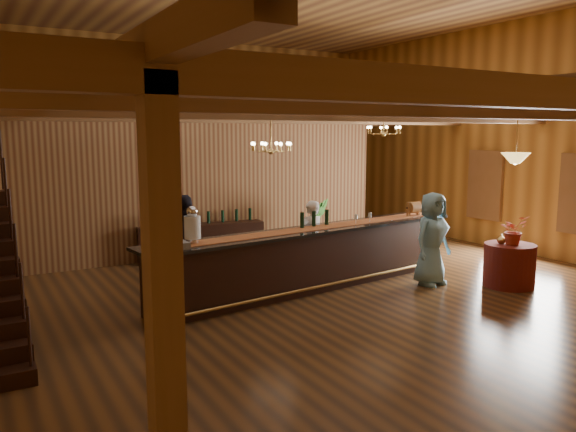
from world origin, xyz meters
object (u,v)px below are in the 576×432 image
raffle_drum (414,208)px  chandelier_left (271,146)px  floor_plant (315,226)px  round_table (509,265)px  tasting_bar (313,258)px  beverage_dispenser (192,226)px  backbar_shelf (202,241)px  pendant_lamp (515,158)px  chandelier_right (384,130)px  bartender (311,239)px  guest (432,239)px  staff_second (181,245)px

raffle_drum → chandelier_left: size_ratio=0.42×
floor_plant → round_table: bearing=-71.1°
tasting_bar → beverage_dispenser: bearing=178.7°
tasting_bar → round_table: 3.69m
backbar_shelf → round_table: bearing=-43.0°
floor_plant → raffle_drum: bearing=-68.9°
floor_plant → beverage_dispenser: bearing=-145.1°
chandelier_left → beverage_dispenser: bearing=-146.1°
floor_plant → pendant_lamp: bearing=-71.1°
tasting_bar → chandelier_right: bearing=21.8°
bartender → guest: 2.32m
beverage_dispenser → chandelier_left: chandelier_left is taller
beverage_dispenser → raffle_drum: bearing=6.0°
tasting_bar → staff_second: staff_second is taller
beverage_dispenser → round_table: size_ratio=0.65×
tasting_bar → chandelier_right: 4.10m
pendant_lamp → backbar_shelf: bearing=129.0°
backbar_shelf → beverage_dispenser: bearing=-105.2°
guest → pendant_lamp: bearing=-44.0°
tasting_bar → guest: guest is taller
chandelier_right → tasting_bar: bearing=-151.0°
chandelier_left → staff_second: size_ratio=0.45×
raffle_drum → guest: 1.39m
guest → beverage_dispenser: bearing=162.7°
round_table → chandelier_right: size_ratio=1.16×
beverage_dispenser → chandelier_left: size_ratio=0.75×
chandelier_left → staff_second: bearing=-169.7°
pendant_lamp → floor_plant: (-1.50, 4.38, -1.75)m
staff_second → guest: bearing=127.0°
chandelier_left → floor_plant: size_ratio=0.61×
chandelier_left → staff_second: 2.66m
bartender → round_table: bearing=136.0°
bartender → floor_plant: 2.42m
bartender → staff_second: size_ratio=0.87×
backbar_shelf → chandelier_right: size_ratio=3.59×
floor_plant → backbar_shelf: bearing=164.7°
beverage_dispenser → raffle_drum: beverage_dispenser is taller
round_table → raffle_drum: bearing=106.1°
tasting_bar → chandelier_left: bearing=92.4°
round_table → floor_plant: (-1.50, 4.38, 0.25)m
backbar_shelf → floor_plant: floor_plant is taller
floor_plant → chandelier_right: bearing=-41.7°
beverage_dispenser → pendant_lamp: pendant_lamp is taller
chandelier_left → bartender: (0.58, -0.56, -1.82)m
beverage_dispenser → backbar_shelf: beverage_dispenser is taller
bartender → guest: (1.70, -1.57, 0.11)m
raffle_drum → pendant_lamp: bearing=-73.9°
backbar_shelf → floor_plant: bearing=-7.3°
round_table → staff_second: (-5.48, 2.59, 0.49)m
beverage_dispenser → bartender: beverage_dispenser is taller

